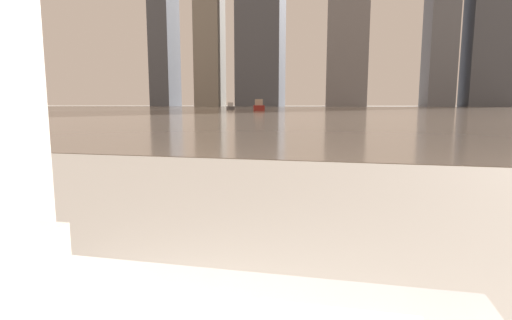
{
  "coord_description": "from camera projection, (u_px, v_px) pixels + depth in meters",
  "views": [
    {
      "loc": [
        0.54,
        0.19,
        0.99
      ],
      "look_at": [
        -0.0,
        2.6,
        0.64
      ],
      "focal_mm": 28.0,
      "sensor_mm": 36.0,
      "label": 1
    }
  ],
  "objects": [
    {
      "name": "harbor_boat_0",
      "position": [
        230.0,
        107.0,
        59.7
      ],
      "size": [
        1.95,
        2.99,
        1.06
      ],
      "color": "#4C4C51",
      "rests_on": "harbor_water"
    },
    {
      "name": "harbor_water",
      "position": [
        342.0,
        110.0,
        59.96
      ],
      "size": [
        180.0,
        110.0,
        0.01
      ],
      "color": "gray",
      "rests_on": "ground_plane"
    },
    {
      "name": "harbor_boat_1",
      "position": [
        259.0,
        107.0,
        52.32
      ],
      "size": [
        2.29,
        4.16,
        1.48
      ],
      "color": "maroon",
      "rests_on": "harbor_water"
    },
    {
      "name": "skyline_tower_2",
      "position": [
        261.0,
        27.0,
        116.07
      ],
      "size": [
        12.82,
        12.3,
        46.13
      ],
      "color": "#4C515B",
      "rests_on": "ground_plane"
    }
  ]
}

